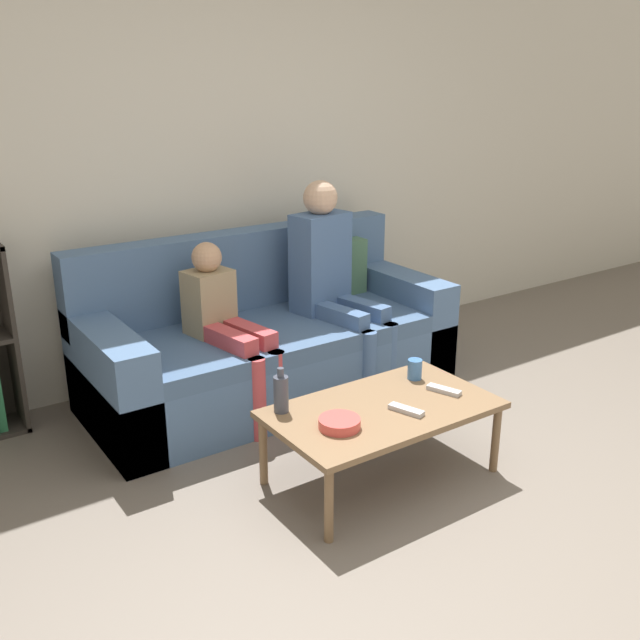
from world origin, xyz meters
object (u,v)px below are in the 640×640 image
Objects in this scene: couch at (268,344)px; person_child at (226,321)px; tv_remote_1 at (406,410)px; tv_remote_0 at (444,390)px; coffee_table at (382,413)px; cup_near at (415,369)px; snack_bowl at (340,423)px; bottle at (281,393)px; person_adult at (330,271)px.

person_child reaches higher than couch.
person_child is 5.53× the size of tv_remote_1.
tv_remote_0 is at bearing -76.44° from couch.
tv_remote_0 is 1.00× the size of tv_remote_1.
coffee_table is 6.05× the size of tv_remote_0.
person_child reaches higher than cup_near.
person_child reaches higher than snack_bowl.
snack_bowl is 0.86× the size of bottle.
bottle reaches higher than coffee_table.
person_adult reaches higher than tv_remote_1.
tv_remote_1 is at bearing -90.21° from couch.
cup_near is at bearing 72.83° from tv_remote_0.
cup_near reaches higher than snack_bowl.
tv_remote_0 and tv_remote_1 have the same top height.
person_adult is at bearing 64.91° from tv_remote_0.
coffee_table is 0.35m from tv_remote_0.
tv_remote_0 is (0.63, -1.06, -0.18)m from person_child.
bottle is at bearing 151.74° from coffee_table.
cup_near is 0.66m from snack_bowl.
tv_remote_1 is (-0.00, -1.26, 0.08)m from couch.
bottle is (-0.13, 0.28, 0.07)m from snack_bowl.
person_child reaches higher than tv_remote_1.
cup_near is at bearing 24.49° from tv_remote_1.
bottle reaches higher than cup_near.
couch reaches higher than tv_remote_0.
snack_bowl is at bearing 161.05° from tv_remote_0.
person_child is 1.08m from snack_bowl.
bottle is (-0.86, -0.84, -0.25)m from person_adult.
couch is 2.03× the size of coffee_table.
cup_near is 0.76m from bottle.
snack_bowl reaches higher than tv_remote_1.
cup_near is at bearing -107.57° from person_adult.
bottle reaches higher than snack_bowl.
couch is 10.00× the size of bottle.
coffee_table is at bearing -84.18° from person_child.
cup_near is (0.34, 0.16, 0.09)m from coffee_table.
cup_near is 0.39m from tv_remote_1.
coffee_table is at bearing 11.02° from snack_bowl.
cup_near is 0.59× the size of tv_remote_0.
cup_near is 0.56× the size of snack_bowl.
person_adult is at bearing 52.89° from tv_remote_1.
couch is 1.73× the size of person_adult.
tv_remote_0 is at bearing -87.27° from cup_near.
cup_near is 0.59× the size of tv_remote_1.
snack_bowl is at bearing -65.46° from bottle.
couch is at bearing 63.00° from bottle.
coffee_table is at bearing 98.14° from tv_remote_1.
person_adult reaches higher than couch.
tv_remote_1 is (0.34, -1.12, -0.18)m from person_child.
person_child is (-0.74, -0.05, -0.16)m from person_adult.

